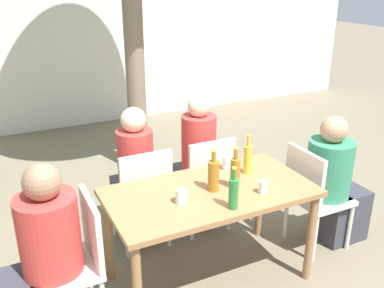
{
  "coord_description": "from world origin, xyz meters",
  "views": [
    {
      "loc": [
        -1.32,
        -2.41,
        2.23
      ],
      "look_at": [
        0.0,
        0.3,
        1.03
      ],
      "focal_mm": 40.0,
      "sensor_mm": 36.0,
      "label": 1
    }
  ],
  "objects_px": {
    "dining_table_front": "(210,201)",
    "patio_chair_2": "(143,192)",
    "drinking_glass_2": "(263,187)",
    "amber_bottle_1": "(235,172)",
    "green_bottle_2": "(233,193)",
    "person_seated_1": "(334,186)",
    "oil_cruet_0": "(248,159)",
    "person_seated_0": "(39,263)",
    "drinking_glass_1": "(181,196)",
    "patio_chair_3": "(206,178)",
    "person_seated_3": "(194,165)",
    "drinking_glass_0": "(228,163)",
    "amber_bottle_3": "(213,175)",
    "patio_chair_1": "(313,192)",
    "person_seated_2": "(133,179)",
    "patio_chair_0": "(77,256)"
  },
  "relations": [
    {
      "from": "person_seated_2",
      "to": "drinking_glass_2",
      "type": "relative_size",
      "value": 12.9
    },
    {
      "from": "person_seated_2",
      "to": "drinking_glass_2",
      "type": "xyz_separation_m",
      "value": [
        0.61,
        -1.07,
        0.28
      ]
    },
    {
      "from": "oil_cruet_0",
      "to": "amber_bottle_1",
      "type": "bearing_deg",
      "value": -142.46
    },
    {
      "from": "person_seated_2",
      "to": "person_seated_3",
      "type": "distance_m",
      "value": 0.6
    },
    {
      "from": "patio_chair_3",
      "to": "oil_cruet_0",
      "type": "distance_m",
      "value": 0.64
    },
    {
      "from": "person_seated_3",
      "to": "drinking_glass_0",
      "type": "height_order",
      "value": "person_seated_3"
    },
    {
      "from": "person_seated_2",
      "to": "drinking_glass_2",
      "type": "height_order",
      "value": "person_seated_2"
    },
    {
      "from": "dining_table_front",
      "to": "person_seated_3",
      "type": "relative_size",
      "value": 1.19
    },
    {
      "from": "dining_table_front",
      "to": "drinking_glass_2",
      "type": "relative_size",
      "value": 15.77
    },
    {
      "from": "dining_table_front",
      "to": "person_seated_0",
      "type": "relative_size",
      "value": 1.24
    },
    {
      "from": "patio_chair_2",
      "to": "person_seated_1",
      "type": "distance_m",
      "value": 1.64
    },
    {
      "from": "green_bottle_2",
      "to": "drinking_glass_1",
      "type": "height_order",
      "value": "green_bottle_2"
    },
    {
      "from": "patio_chair_3",
      "to": "person_seated_1",
      "type": "xyz_separation_m",
      "value": [
        0.92,
        -0.63,
        0.01
      ]
    },
    {
      "from": "patio_chair_1",
      "to": "amber_bottle_1",
      "type": "height_order",
      "value": "amber_bottle_1"
    },
    {
      "from": "dining_table_front",
      "to": "amber_bottle_3",
      "type": "height_order",
      "value": "amber_bottle_3"
    },
    {
      "from": "patio_chair_0",
      "to": "person_seated_1",
      "type": "distance_m",
      "value": 2.2
    },
    {
      "from": "amber_bottle_1",
      "to": "amber_bottle_3",
      "type": "bearing_deg",
      "value": 168.84
    },
    {
      "from": "person_seated_3",
      "to": "amber_bottle_3",
      "type": "relative_size",
      "value": 4.0
    },
    {
      "from": "person_seated_0",
      "to": "drinking_glass_1",
      "type": "height_order",
      "value": "person_seated_0"
    },
    {
      "from": "dining_table_front",
      "to": "patio_chair_2",
      "type": "bearing_deg",
      "value": 115.54
    },
    {
      "from": "patio_chair_2",
      "to": "person_seated_2",
      "type": "relative_size",
      "value": 0.75
    },
    {
      "from": "dining_table_front",
      "to": "patio_chair_0",
      "type": "bearing_deg",
      "value": 180.0
    },
    {
      "from": "person_seated_1",
      "to": "person_seated_0",
      "type": "bearing_deg",
      "value": 90.0
    },
    {
      "from": "drinking_glass_2",
      "to": "amber_bottle_1",
      "type": "bearing_deg",
      "value": 129.75
    },
    {
      "from": "person_seated_1",
      "to": "patio_chair_2",
      "type": "bearing_deg",
      "value": 67.53
    },
    {
      "from": "patio_chair_0",
      "to": "green_bottle_2",
      "type": "xyz_separation_m",
      "value": [
        1.0,
        -0.29,
        0.37
      ]
    },
    {
      "from": "person_seated_3",
      "to": "drinking_glass_0",
      "type": "bearing_deg",
      "value": 89.07
    },
    {
      "from": "patio_chair_2",
      "to": "drinking_glass_2",
      "type": "bearing_deg",
      "value": 126.39
    },
    {
      "from": "patio_chair_1",
      "to": "drinking_glass_0",
      "type": "xyz_separation_m",
      "value": [
        -0.69,
        0.25,
        0.31
      ]
    },
    {
      "from": "person_seated_3",
      "to": "amber_bottle_1",
      "type": "bearing_deg",
      "value": 82.36
    },
    {
      "from": "person_seated_3",
      "to": "drinking_glass_1",
      "type": "xyz_separation_m",
      "value": [
        -0.57,
        -0.94,
        0.27
      ]
    },
    {
      "from": "amber_bottle_1",
      "to": "drinking_glass_1",
      "type": "distance_m",
      "value": 0.45
    },
    {
      "from": "patio_chair_1",
      "to": "patio_chair_2",
      "type": "relative_size",
      "value": 1.0
    },
    {
      "from": "dining_table_front",
      "to": "drinking_glass_1",
      "type": "height_order",
      "value": "drinking_glass_1"
    },
    {
      "from": "person_seated_2",
      "to": "patio_chair_0",
      "type": "bearing_deg",
      "value": 51.75
    },
    {
      "from": "drinking_glass_1",
      "to": "amber_bottle_1",
      "type": "bearing_deg",
      "value": 4.69
    },
    {
      "from": "oil_cruet_0",
      "to": "drinking_glass_1",
      "type": "bearing_deg",
      "value": -163.0
    },
    {
      "from": "amber_bottle_1",
      "to": "drinking_glass_0",
      "type": "relative_size",
      "value": 2.93
    },
    {
      "from": "person_seated_3",
      "to": "patio_chair_3",
      "type": "bearing_deg",
      "value": 90.0
    },
    {
      "from": "patio_chair_1",
      "to": "drinking_glass_1",
      "type": "xyz_separation_m",
      "value": [
        -1.25,
        -0.08,
        0.3
      ]
    },
    {
      "from": "oil_cruet_0",
      "to": "drinking_glass_1",
      "type": "height_order",
      "value": "oil_cruet_0"
    },
    {
      "from": "patio_chair_2",
      "to": "green_bottle_2",
      "type": "distance_m",
      "value": 1.04
    },
    {
      "from": "person_seated_1",
      "to": "oil_cruet_0",
      "type": "height_order",
      "value": "person_seated_1"
    },
    {
      "from": "patio_chair_0",
      "to": "person_seated_1",
      "type": "xyz_separation_m",
      "value": [
        2.2,
        -0.0,
        0.01
      ]
    },
    {
      "from": "green_bottle_2",
      "to": "drinking_glass_0",
      "type": "bearing_deg",
      "value": 62.99
    },
    {
      "from": "patio_chair_3",
      "to": "drinking_glass_0",
      "type": "distance_m",
      "value": 0.49
    },
    {
      "from": "patio_chair_3",
      "to": "drinking_glass_1",
      "type": "bearing_deg",
      "value": 51.3
    },
    {
      "from": "dining_table_front",
      "to": "amber_bottle_3",
      "type": "xyz_separation_m",
      "value": [
        0.02,
        -0.01,
        0.21
      ]
    },
    {
      "from": "patio_chair_0",
      "to": "green_bottle_2",
      "type": "height_order",
      "value": "green_bottle_2"
    },
    {
      "from": "person_seated_0",
      "to": "drinking_glass_1",
      "type": "xyz_separation_m",
      "value": [
        0.95,
        -0.08,
        0.28
      ]
    }
  ]
}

